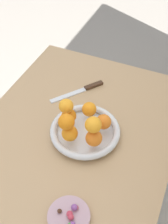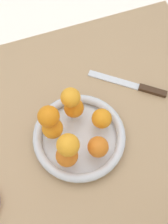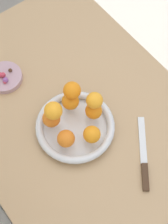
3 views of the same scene
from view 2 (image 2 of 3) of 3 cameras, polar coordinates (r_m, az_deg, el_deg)
name	(u,v)px [view 2 (image 2 of 3)]	position (r m, az deg, el deg)	size (l,w,h in m)	color
ground_plane	(69,182)	(1.56, -3.13, -13.94)	(6.00, 6.00, 0.00)	gray
dining_table	(59,142)	(0.93, -5.12, -6.19)	(1.10, 0.76, 0.74)	tan
fruit_bowl	(79,137)	(0.82, -0.97, -5.04)	(0.27, 0.27, 0.04)	silver
orange_0	(67,156)	(0.75, -3.49, -8.86)	(0.06, 0.06, 0.06)	orange
orange_1	(98,147)	(0.76, 2.88, -7.09)	(0.06, 0.06, 0.06)	orange
orange_2	(102,119)	(0.79, 3.61, -1.33)	(0.06, 0.06, 0.06)	orange
orange_3	(74,108)	(0.80, -2.08, 0.85)	(0.06, 0.06, 0.06)	orange
orange_4	(52,128)	(0.78, -6.42, -3.28)	(0.06, 0.06, 0.06)	orange
orange_5	(49,118)	(0.73, -7.12, -1.21)	(0.06, 0.06, 0.06)	orange
orange_6	(68,145)	(0.70, -3.27, -6.72)	(0.06, 0.06, 0.06)	orange
orange_7	(71,98)	(0.75, -2.75, 2.96)	(0.06, 0.06, 0.06)	orange
knife	(134,86)	(0.92, 10.11, 5.31)	(0.22, 0.18, 0.01)	#3F2819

